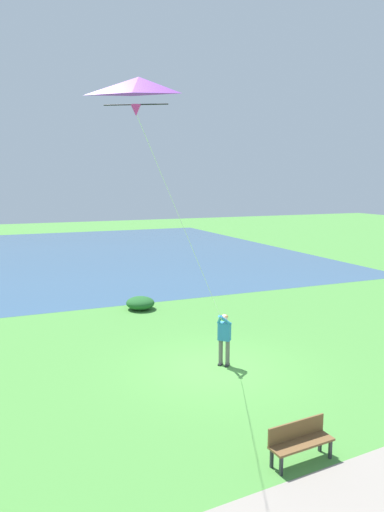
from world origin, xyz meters
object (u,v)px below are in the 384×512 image
object	(u,v)px
flying_kite	(140,102)
park_bench_near_walkway	(300,439)
person_kite_flyer	(224,335)
lakeside_shrub	(140,303)

from	to	relation	value
flying_kite	park_bench_near_walkway	size ratio (longest dim) A/B	4.06
person_kite_flyer	flying_kite	bearing A→B (deg)	134.44
park_bench_near_walkway	lakeside_shrub	world-z (taller)	park_bench_near_walkway
person_kite_flyer	lakeside_shrub	distance (m)	7.93
person_kite_flyer	lakeside_shrub	world-z (taller)	person_kite_flyer
lakeside_shrub	park_bench_near_walkway	bearing A→B (deg)	177.82
flying_kite	park_bench_near_walkway	bearing A→B (deg)	-119.78
lakeside_shrub	person_kite_flyer	bearing A→B (deg)	-176.64
person_kite_flyer	flying_kite	distance (m)	8.55
person_kite_flyer	flying_kite	size ratio (longest dim) A/B	0.29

